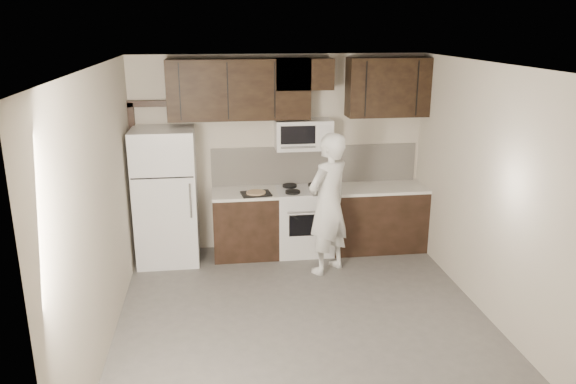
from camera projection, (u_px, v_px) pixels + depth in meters
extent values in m
plane|color=#565350|center=(305.00, 322.00, 6.04)|extent=(4.50, 4.50, 0.00)
plane|color=#BAAF9E|center=(280.00, 154.00, 7.79)|extent=(4.00, 0.00, 4.00)
plane|color=white|center=(307.00, 66.00, 5.26)|extent=(4.50, 4.50, 0.00)
cube|color=black|center=(245.00, 225.00, 7.69)|extent=(0.87, 0.62, 0.87)
cube|color=black|center=(376.00, 219.00, 7.93)|extent=(1.32, 0.62, 0.87)
cube|color=white|center=(245.00, 193.00, 7.56)|extent=(0.87, 0.64, 0.04)
cube|color=white|center=(378.00, 188.00, 7.80)|extent=(1.32, 0.64, 0.04)
cube|color=silver|center=(304.00, 221.00, 7.79)|extent=(0.76, 0.62, 0.89)
cube|color=silver|center=(304.00, 190.00, 7.66)|extent=(0.76, 0.62, 0.02)
cube|color=black|center=(308.00, 225.00, 7.49)|extent=(0.50, 0.01, 0.30)
cylinder|color=silver|center=(308.00, 212.00, 7.40)|extent=(0.55, 0.02, 0.02)
cylinder|color=black|center=(293.00, 192.00, 7.49)|extent=(0.20, 0.20, 0.03)
cylinder|color=black|center=(319.00, 191.00, 7.53)|extent=(0.20, 0.20, 0.03)
cylinder|color=black|center=(290.00, 186.00, 7.77)|extent=(0.20, 0.20, 0.03)
cylinder|color=black|center=(315.00, 185.00, 7.82)|extent=(0.20, 0.20, 0.03)
cube|color=beige|center=(315.00, 164.00, 7.89)|extent=(2.90, 0.02, 0.54)
cube|color=black|center=(239.00, 89.00, 7.29)|extent=(1.85, 0.35, 0.78)
cube|color=black|center=(388.00, 87.00, 7.54)|extent=(1.10, 0.35, 0.78)
cube|color=black|center=(304.00, 74.00, 7.34)|extent=(0.76, 0.35, 0.40)
cube|color=silver|center=(303.00, 134.00, 7.56)|extent=(0.76, 0.38, 0.40)
cube|color=black|center=(298.00, 135.00, 7.35)|extent=(0.46, 0.01, 0.24)
cube|color=silver|center=(325.00, 134.00, 7.40)|extent=(0.18, 0.01, 0.24)
cylinder|color=silver|center=(298.00, 147.00, 7.37)|extent=(0.46, 0.02, 0.02)
cube|color=silver|center=(166.00, 196.00, 7.38)|extent=(0.80, 0.72, 1.80)
cube|color=black|center=(162.00, 178.00, 6.93)|extent=(0.77, 0.01, 0.02)
cylinder|color=silver|center=(190.00, 201.00, 7.04)|extent=(0.03, 0.03, 0.45)
cube|color=black|center=(136.00, 180.00, 7.59)|extent=(0.08, 0.08, 2.10)
cube|color=black|center=(147.00, 104.00, 7.32)|extent=(0.50, 0.08, 0.08)
cylinder|color=silver|center=(319.00, 187.00, 7.52)|extent=(0.18, 0.18, 0.14)
sphere|color=black|center=(319.00, 181.00, 7.49)|extent=(0.04, 0.04, 0.04)
cylinder|color=black|center=(330.00, 186.00, 7.50)|extent=(0.17, 0.06, 0.02)
cube|color=black|center=(256.00, 194.00, 7.42)|extent=(0.41, 0.33, 0.02)
cylinder|color=beige|center=(256.00, 192.00, 7.42)|extent=(0.29, 0.29, 0.02)
imported|color=silver|center=(328.00, 204.00, 7.04)|extent=(0.79, 0.75, 1.81)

